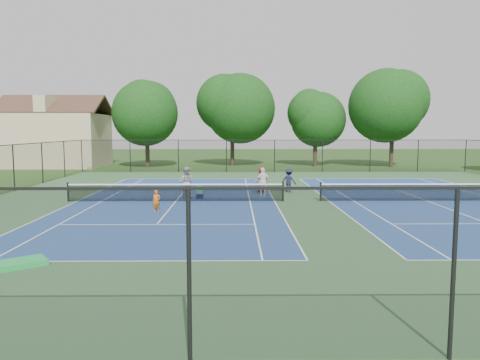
{
  "coord_description": "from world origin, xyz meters",
  "views": [
    {
      "loc": [
        -3.72,
        -25.7,
        3.97
      ],
      "look_at": [
        -3.45,
        -1.0,
        1.3
      ],
      "focal_mm": 35.0,
      "sensor_mm": 36.0,
      "label": 1
    }
  ],
  "objects_px": {
    "bystander_a": "(263,182)",
    "bystander_c": "(262,179)",
    "bystander_b": "(289,180)",
    "instructor": "(186,183)",
    "tree_back_c": "(316,115)",
    "clapboard_house": "(56,138)",
    "ball_crate": "(200,196)",
    "tree_back_d": "(393,102)",
    "child_player": "(157,201)",
    "ball_hopper": "(200,190)",
    "tree_back_b": "(232,105)",
    "tree_back_a": "(147,110)"
  },
  "relations": [
    {
      "from": "tree_back_d",
      "to": "bystander_c",
      "type": "relative_size",
      "value": 6.42
    },
    {
      "from": "tree_back_d",
      "to": "ball_crate",
      "type": "relative_size",
      "value": 26.73
    },
    {
      "from": "bystander_c",
      "to": "instructor",
      "type": "bearing_deg",
      "value": 5.97
    },
    {
      "from": "tree_back_a",
      "to": "bystander_b",
      "type": "xyz_separation_m",
      "value": [
        12.7,
        -20.32,
        -5.28
      ]
    },
    {
      "from": "tree_back_d",
      "to": "child_player",
      "type": "bearing_deg",
      "value": -126.91
    },
    {
      "from": "tree_back_a",
      "to": "tree_back_b",
      "type": "distance_m",
      "value": 9.24
    },
    {
      "from": "clapboard_house",
      "to": "ball_crate",
      "type": "bearing_deg",
      "value": -54.3
    },
    {
      "from": "instructor",
      "to": "bystander_c",
      "type": "bearing_deg",
      "value": -139.34
    },
    {
      "from": "tree_back_c",
      "to": "tree_back_d",
      "type": "distance_m",
      "value": 8.17
    },
    {
      "from": "tree_back_c",
      "to": "ball_hopper",
      "type": "bearing_deg",
      "value": -114.09
    },
    {
      "from": "child_player",
      "to": "ball_crate",
      "type": "height_order",
      "value": "child_player"
    },
    {
      "from": "tree_back_c",
      "to": "ball_crate",
      "type": "height_order",
      "value": "tree_back_c"
    },
    {
      "from": "tree_back_b",
      "to": "clapboard_house",
      "type": "height_order",
      "value": "tree_back_b"
    },
    {
      "from": "bystander_b",
      "to": "ball_crate",
      "type": "height_order",
      "value": "bystander_b"
    },
    {
      "from": "instructor",
      "to": "bystander_a",
      "type": "bearing_deg",
      "value": -158.31
    },
    {
      "from": "clapboard_house",
      "to": "ball_crate",
      "type": "relative_size",
      "value": 27.86
    },
    {
      "from": "child_player",
      "to": "ball_crate",
      "type": "distance_m",
      "value": 4.66
    },
    {
      "from": "child_player",
      "to": "ball_hopper",
      "type": "xyz_separation_m",
      "value": [
        1.77,
        4.29,
        -0.0
      ]
    },
    {
      "from": "bystander_a",
      "to": "bystander_b",
      "type": "distance_m",
      "value": 2.24
    },
    {
      "from": "tree_back_c",
      "to": "tree_back_b",
      "type": "bearing_deg",
      "value": 173.66
    },
    {
      "from": "tree_back_c",
      "to": "tree_back_d",
      "type": "height_order",
      "value": "tree_back_d"
    },
    {
      "from": "tree_back_a",
      "to": "tree_back_b",
      "type": "height_order",
      "value": "tree_back_b"
    },
    {
      "from": "tree_back_c",
      "to": "ball_crate",
      "type": "relative_size",
      "value": 21.65
    },
    {
      "from": "clapboard_house",
      "to": "bystander_a",
      "type": "xyz_separation_m",
      "value": [
        20.98,
        -22.75,
        -2.25
      ]
    },
    {
      "from": "tree_back_c",
      "to": "clapboard_house",
      "type": "distance_m",
      "value": 28.1
    },
    {
      "from": "child_player",
      "to": "bystander_c",
      "type": "relative_size",
      "value": 0.66
    },
    {
      "from": "instructor",
      "to": "bystander_c",
      "type": "xyz_separation_m",
      "value": [
        4.57,
        2.73,
        -0.1
      ]
    },
    {
      "from": "tree_back_d",
      "to": "ball_hopper",
      "type": "distance_m",
      "value": 30.34
    },
    {
      "from": "instructor",
      "to": "bystander_a",
      "type": "relative_size",
      "value": 1.07
    },
    {
      "from": "child_player",
      "to": "bystander_b",
      "type": "xyz_separation_m",
      "value": [
        7.21,
        6.99,
        0.23
      ]
    },
    {
      "from": "tree_back_d",
      "to": "ball_hopper",
      "type": "bearing_deg",
      "value": -129.15
    },
    {
      "from": "tree_back_a",
      "to": "tree_back_b",
      "type": "xyz_separation_m",
      "value": [
        9.0,
        2.0,
        0.56
      ]
    },
    {
      "from": "ball_hopper",
      "to": "instructor",
      "type": "bearing_deg",
      "value": 158.94
    },
    {
      "from": "tree_back_b",
      "to": "tree_back_c",
      "type": "bearing_deg",
      "value": -6.34
    },
    {
      "from": "tree_back_a",
      "to": "bystander_c",
      "type": "bearing_deg",
      "value": -61.12
    },
    {
      "from": "tree_back_b",
      "to": "ball_hopper",
      "type": "relative_size",
      "value": 23.16
    },
    {
      "from": "bystander_c",
      "to": "ball_crate",
      "type": "xyz_separation_m",
      "value": [
        -3.76,
        -3.04,
        -0.65
      ]
    },
    {
      "from": "tree_back_d",
      "to": "bystander_a",
      "type": "distance_m",
      "value": 27.1
    },
    {
      "from": "tree_back_c",
      "to": "ball_hopper",
      "type": "height_order",
      "value": "tree_back_c"
    },
    {
      "from": "clapboard_house",
      "to": "instructor",
      "type": "xyz_separation_m",
      "value": [
        16.45,
        -23.7,
        -2.18
      ]
    },
    {
      "from": "tree_back_b",
      "to": "ball_crate",
      "type": "height_order",
      "value": "tree_back_b"
    },
    {
      "from": "ball_crate",
      "to": "tree_back_c",
      "type": "bearing_deg",
      "value": 65.91
    },
    {
      "from": "tree_back_b",
      "to": "clapboard_house",
      "type": "xyz_separation_m",
      "value": [
        -19.0,
        -1.0,
        -3.5
      ]
    },
    {
      "from": "bystander_b",
      "to": "ball_hopper",
      "type": "relative_size",
      "value": 3.52
    },
    {
      "from": "tree_back_a",
      "to": "instructor",
      "type": "distance_m",
      "value": 24.15
    },
    {
      "from": "ball_hopper",
      "to": "tree_back_a",
      "type": "bearing_deg",
      "value": 107.51
    },
    {
      "from": "bystander_a",
      "to": "tree_back_d",
      "type": "bearing_deg",
      "value": -137.78
    },
    {
      "from": "bystander_a",
      "to": "ball_hopper",
      "type": "distance_m",
      "value": 3.94
    },
    {
      "from": "bystander_a",
      "to": "bystander_c",
      "type": "relative_size",
      "value": 1.05
    },
    {
      "from": "tree_back_b",
      "to": "tree_back_a",
      "type": "bearing_deg",
      "value": -167.47
    }
  ]
}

